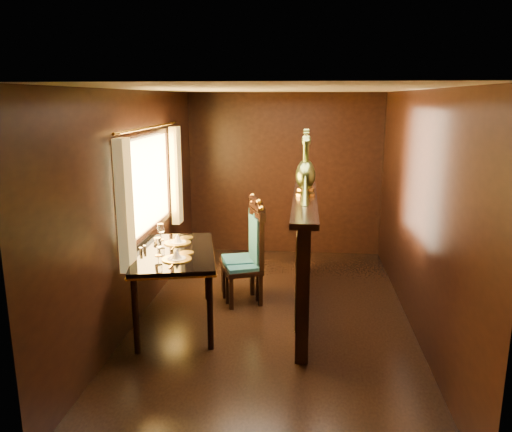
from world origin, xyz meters
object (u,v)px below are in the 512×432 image
object	(u,v)px
dining_table	(174,257)
chair_right	(249,245)
peacock_right	(306,161)
chair_left	(251,251)
peacock_left	(306,163)

from	to	relation	value
dining_table	chair_right	world-z (taller)	chair_right
chair_right	peacock_right	distance (m)	1.24
chair_left	chair_right	bearing A→B (deg)	81.82
chair_left	peacock_right	xyz separation A→B (m)	(0.62, 0.09, 1.07)
chair_right	peacock_left	xyz separation A→B (m)	(0.66, -0.40, 1.06)
peacock_left	peacock_right	distance (m)	0.33
chair_left	peacock_left	xyz separation A→B (m)	(0.62, -0.24, 1.08)
dining_table	chair_left	world-z (taller)	chair_left
chair_left	peacock_right	distance (m)	1.24
dining_table	peacock_right	bearing A→B (deg)	16.96
dining_table	peacock_left	bearing A→B (deg)	5.60
peacock_left	chair_right	bearing A→B (deg)	148.75
chair_right	peacock_right	xyz separation A→B (m)	(0.66, -0.07, 1.05)
chair_left	chair_right	xyz separation A→B (m)	(-0.04, 0.17, 0.02)
dining_table	chair_left	distance (m)	1.03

